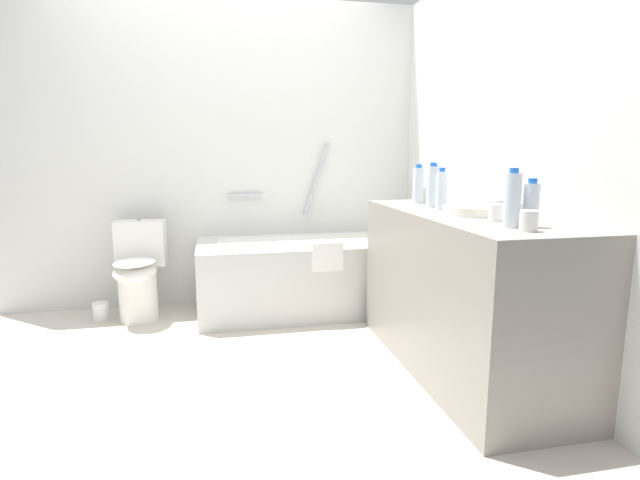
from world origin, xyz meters
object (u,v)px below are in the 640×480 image
at_px(water_bottle_4, 531,205).
at_px(drinking_glass_0, 495,213).
at_px(water_bottle_3, 418,185).
at_px(drinking_glass_2, 529,221).
at_px(drinking_glass_1, 517,213).
at_px(water_bottle_0, 432,186).
at_px(drinking_glass_3, 425,195).
at_px(water_bottle_2, 434,186).
at_px(bathtub, 311,273).
at_px(sink_faucet, 503,208).
at_px(water_bottle_5, 441,190).
at_px(water_bottle_1, 512,200).
at_px(sink_basin, 472,210).
at_px(toilet_paper_roll, 101,311).
at_px(toilet, 138,273).

bearing_deg(water_bottle_4, drinking_glass_0, 101.16).
height_order(water_bottle_3, drinking_glass_0, water_bottle_3).
bearing_deg(drinking_glass_2, drinking_glass_1, 68.97).
xyz_separation_m(water_bottle_0, drinking_glass_3, (0.08, 0.29, -0.07)).
relative_size(water_bottle_2, water_bottle_4, 1.16).
distance_m(drinking_glass_0, drinking_glass_3, 0.90).
xyz_separation_m(bathtub, water_bottle_4, (0.63, -1.73, 0.69)).
bearing_deg(drinking_glass_2, sink_faucet, 67.83).
distance_m(water_bottle_5, drinking_glass_2, 0.82).
height_order(water_bottle_1, water_bottle_5, water_bottle_1).
height_order(sink_basin, water_bottle_4, water_bottle_4).
relative_size(water_bottle_2, water_bottle_3, 1.00).
distance_m(sink_basin, water_bottle_4, 0.45).
distance_m(drinking_glass_3, toilet_paper_roll, 2.44).
bearing_deg(toilet, water_bottle_0, 66.20).
bearing_deg(sink_faucet, drinking_glass_3, 102.32).
bearing_deg(water_bottle_1, drinking_glass_0, 77.73).
relative_size(sink_faucet, water_bottle_3, 0.62).
bearing_deg(drinking_glass_0, drinking_glass_1, -68.29).
distance_m(water_bottle_3, toilet_paper_roll, 2.42).
height_order(water_bottle_2, drinking_glass_2, water_bottle_2).
bearing_deg(toilet_paper_roll, water_bottle_0, -25.36).
bearing_deg(drinking_glass_2, sink_basin, 85.20).
height_order(sink_faucet, water_bottle_1, water_bottle_1).
relative_size(water_bottle_1, drinking_glass_2, 2.96).
bearing_deg(water_bottle_4, drinking_glass_3, 89.88).
bearing_deg(water_bottle_2, toilet, 155.88).
bearing_deg(water_bottle_1, water_bottle_4, -10.92).
distance_m(sink_faucet, water_bottle_4, 0.47).
bearing_deg(drinking_glass_0, water_bottle_1, -102.27).
relative_size(water_bottle_5, drinking_glass_0, 2.93).
xyz_separation_m(bathtub, water_bottle_0, (0.55, -0.91, 0.71)).
xyz_separation_m(drinking_glass_1, drinking_glass_2, (-0.08, -0.20, -0.01)).
distance_m(sink_faucet, drinking_glass_1, 0.38).
bearing_deg(bathtub, toilet_paper_roll, 177.09).
relative_size(water_bottle_0, drinking_glass_1, 2.69).
distance_m(water_bottle_2, drinking_glass_2, 1.05).
relative_size(bathtub, water_bottle_2, 6.86).
height_order(sink_basin, water_bottle_0, water_bottle_0).
xyz_separation_m(toilet, sink_basin, (1.86, -1.34, 0.56)).
bearing_deg(toilet, sink_basin, 58.57).
bearing_deg(drinking_glass_0, drinking_glass_3, 87.27).
relative_size(drinking_glass_1, drinking_glass_3, 0.98).
xyz_separation_m(water_bottle_0, water_bottle_4, (0.08, -0.82, -0.02)).
xyz_separation_m(bathtub, sink_faucet, (0.78, -1.29, 0.62)).
height_order(sink_basin, toilet_paper_roll, sink_basin).
height_order(sink_faucet, water_bottle_0, water_bottle_0).
bearing_deg(water_bottle_0, drinking_glass_1, -83.41).
relative_size(sink_basin, drinking_glass_1, 3.03).
xyz_separation_m(sink_faucet, water_bottle_2, (-0.16, 0.50, 0.08)).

